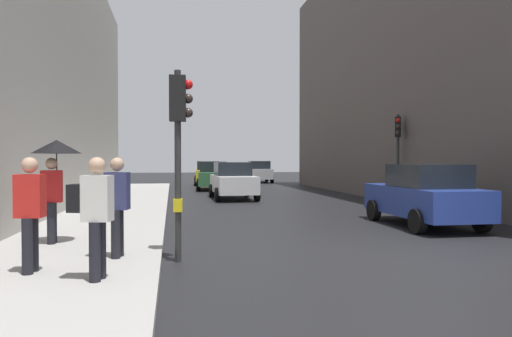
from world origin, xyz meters
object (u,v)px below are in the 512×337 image
at_px(car_green_estate, 213,176).
at_px(pedestrian_in_red_jacket, 30,210).
at_px(traffic_light_near_left, 179,130).
at_px(traffic_light_mid_street, 398,143).
at_px(pedestrian_with_black_backpack, 94,211).
at_px(car_yellow_taxi, 208,173).
at_px(car_white_compact, 233,181).
at_px(pedestrian_with_umbrella, 55,162).
at_px(car_blue_van, 424,195).
at_px(pedestrian_with_grey_backpack, 115,201).
at_px(car_silver_hatchback, 259,172).

relative_size(car_green_estate, pedestrian_in_red_jacket, 2.43).
relative_size(traffic_light_near_left, traffic_light_mid_street, 0.94).
bearing_deg(pedestrian_with_black_backpack, car_yellow_taxi, 82.44).
xyz_separation_m(car_white_compact, pedestrian_in_red_jacket, (-5.01, -14.69, 0.25)).
relative_size(pedestrian_with_umbrella, pedestrian_with_black_backpack, 1.21).
bearing_deg(car_white_compact, car_green_estate, 92.95).
xyz_separation_m(car_white_compact, pedestrian_with_black_backpack, (-3.97, -15.32, 0.29)).
relative_size(traffic_light_near_left, car_blue_van, 0.84).
height_order(car_yellow_taxi, pedestrian_with_umbrella, pedestrian_with_umbrella).
xyz_separation_m(traffic_light_near_left, car_yellow_taxi, (2.50, 26.32, -1.56)).
relative_size(traffic_light_mid_street, car_green_estate, 0.88).
bearing_deg(traffic_light_mid_street, pedestrian_with_black_backpack, -132.82).
bearing_deg(pedestrian_with_grey_backpack, car_white_compact, 74.26).
bearing_deg(pedestrian_in_red_jacket, traffic_light_mid_street, 42.82).
bearing_deg(traffic_light_mid_street, pedestrian_in_red_jacket, -137.18).
bearing_deg(pedestrian_with_grey_backpack, pedestrian_with_umbrella, 129.45).
bearing_deg(traffic_light_near_left, car_white_compact, 78.57).
bearing_deg(car_blue_van, car_yellow_taxi, 100.95).
distance_m(car_white_compact, pedestrian_with_grey_backpack, 14.28).
bearing_deg(traffic_light_near_left, pedestrian_in_red_jacket, -153.42).
height_order(car_green_estate, car_silver_hatchback, same).
xyz_separation_m(car_yellow_taxi, pedestrian_with_grey_backpack, (-3.63, -26.50, 0.29)).
xyz_separation_m(traffic_light_mid_street, car_blue_van, (-2.22, -5.97, -1.72)).
bearing_deg(car_silver_hatchback, car_green_estate, -117.68).
bearing_deg(pedestrian_with_grey_backpack, car_blue_van, 24.39).
bearing_deg(traffic_light_near_left, pedestrian_with_grey_backpack, -170.97).
bearing_deg(car_blue_van, car_silver_hatchback, 90.09).
bearing_deg(car_green_estate, pedestrian_with_black_backpack, -99.17).
bearing_deg(traffic_light_mid_street, pedestrian_with_grey_backpack, -136.89).
bearing_deg(car_silver_hatchback, car_yellow_taxi, -146.95).
distance_m(car_green_estate, car_silver_hatchback, 9.68).
bearing_deg(car_blue_van, pedestrian_with_grey_backpack, -155.61).
relative_size(car_silver_hatchback, pedestrian_with_umbrella, 2.00).
height_order(car_white_compact, car_yellow_taxi, same).
height_order(car_blue_van, pedestrian_with_black_backpack, pedestrian_with_black_backpack).
distance_m(car_blue_van, pedestrian_with_grey_backpack, 8.84).
distance_m(car_green_estate, pedestrian_with_black_backpack, 22.65).
height_order(car_green_estate, pedestrian_in_red_jacket, pedestrian_in_red_jacket).
bearing_deg(car_yellow_taxi, pedestrian_with_umbrella, -101.40).
distance_m(car_yellow_taxi, car_green_estate, 5.73).
distance_m(pedestrian_with_umbrella, pedestrian_with_black_backpack, 3.56).
bearing_deg(traffic_light_near_left, pedestrian_with_black_backpack, -125.00).
height_order(pedestrian_with_grey_backpack, pedestrian_in_red_jacket, same).
xyz_separation_m(car_blue_van, pedestrian_with_umbrella, (-9.43, -1.97, 0.96)).
distance_m(traffic_light_near_left, car_yellow_taxi, 26.49).
relative_size(pedestrian_with_black_backpack, pedestrian_in_red_jacket, 1.00).
distance_m(car_green_estate, pedestrian_in_red_jacket, 22.23).
bearing_deg(pedestrian_with_umbrella, pedestrian_with_black_backpack, -68.49).
distance_m(traffic_light_near_left, pedestrian_with_black_backpack, 2.50).
height_order(traffic_light_near_left, car_white_compact, traffic_light_near_left).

